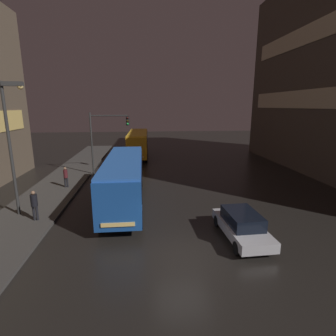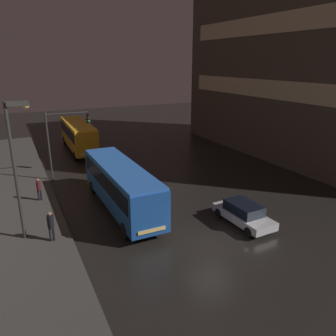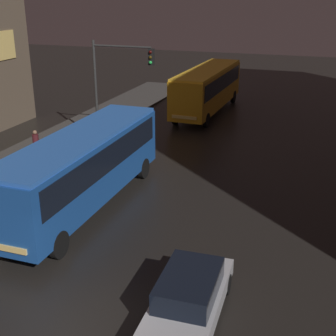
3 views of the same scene
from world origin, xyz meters
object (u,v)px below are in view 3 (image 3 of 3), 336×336
at_px(bus_near, 83,163).
at_px(car_taxi, 189,296).
at_px(bus_far, 208,86).
at_px(traffic_light_main, 115,76).
at_px(pedestrian_near, 36,143).

relative_size(bus_near, car_taxi, 2.43).
distance_m(bus_near, bus_far, 17.69).
bearing_deg(bus_near, traffic_light_main, -74.42).
bearing_deg(bus_near, pedestrian_near, -37.87).
distance_m(car_taxi, traffic_light_main, 16.57).
distance_m(bus_far, car_taxi, 23.91).
xyz_separation_m(car_taxi, pedestrian_near, (-11.40, 9.43, 0.39)).
bearing_deg(pedestrian_near, traffic_light_main, 111.68).
height_order(bus_far, traffic_light_main, traffic_light_main).
bearing_deg(bus_far, traffic_light_main, 73.86).
bearing_deg(pedestrian_near, bus_near, 16.68).
distance_m(car_taxi, pedestrian_near, 14.79).
height_order(car_taxi, traffic_light_main, traffic_light_main).
bearing_deg(traffic_light_main, pedestrian_near, -122.71).
distance_m(bus_near, pedestrian_near, 6.46).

